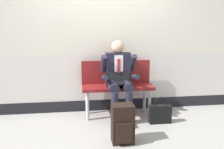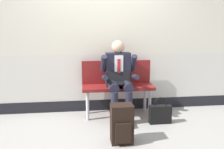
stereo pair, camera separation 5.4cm
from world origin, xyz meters
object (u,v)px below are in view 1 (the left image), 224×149
object	(u,v)px
backpack	(123,124)
handbag	(160,114)
person_seated	(119,77)
bench_with_person	(117,83)

from	to	relation	value
backpack	handbag	world-z (taller)	backpack
person_seated	handbag	xyz separation A→B (m)	(0.60, -0.30, -0.53)
bench_with_person	person_seated	world-z (taller)	person_seated
backpack	bench_with_person	bearing A→B (deg)	84.85
bench_with_person	handbag	world-z (taller)	bench_with_person
bench_with_person	backpack	distance (m)	1.09
bench_with_person	backpack	bearing A→B (deg)	-95.15
handbag	backpack	bearing A→B (deg)	-141.71
person_seated	handbag	distance (m)	0.86
person_seated	handbag	world-z (taller)	person_seated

